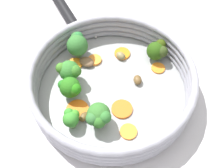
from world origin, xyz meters
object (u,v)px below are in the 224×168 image
Objects in this scene: carrot_slice_6 at (75,64)px; broccoli_floret_5 at (71,118)px; mushroom_piece_1 at (138,80)px; broccoli_floret_4 at (77,43)px; broccoli_floret_0 at (99,116)px; broccoli_floret_3 at (71,88)px; carrot_slice_2 at (77,110)px; mushroom_piece_0 at (121,56)px; carrot_slice_4 at (122,53)px; skillet at (112,90)px; carrot_slice_5 at (157,67)px; carrot_slice_0 at (128,132)px; mushroom_piece_2 at (84,117)px; carrot_slice_3 at (122,109)px; mushroom_piece_3 at (87,62)px; broccoli_floret_1 at (157,50)px; carrot_slice_1 at (94,60)px; broccoli_floret_2 at (69,71)px.

broccoli_floret_5 is at bearing 155.22° from carrot_slice_6.
mushroom_piece_1 reaches higher than carrot_slice_6.
broccoli_floret_0 is at bearing 168.78° from broccoli_floret_4.
broccoli_floret_3 is 2.10× the size of mushroom_piece_1.
carrot_slice_2 is 0.15m from mushroom_piece_0.
mushroom_piece_1 is (-0.08, 0.01, 0.01)m from carrot_slice_4.
skillet is at bearing -79.76° from carrot_slice_2.
broccoli_floret_4 is at bearing -30.23° from broccoli_floret_3.
carrot_slice_5 is (-0.07, -0.05, -0.00)m from carrot_slice_4.
carrot_slice_0 is 1.50× the size of mushroom_piece_2.
mushroom_piece_1 is at bearing -54.47° from carrot_slice_3.
broccoli_floret_0 is at bearing -165.97° from broccoli_floret_3.
mushroom_piece_0 is (0.10, -0.15, -0.02)m from broccoli_floret_5.
broccoli_floret_0 is (-0.01, 0.05, 0.03)m from carrot_slice_3.
broccoli_floret_4 reaches higher than skillet.
carrot_slice_6 is at bearing -15.71° from mushroom_piece_2.
mushroom_piece_0 is at bearing -72.20° from broccoli_floret_3.
carrot_slice_0 is 0.83× the size of broccoli_floret_5.
broccoli_floret_4 reaches higher than carrot_slice_3.
mushroom_piece_3 is (-0.01, -0.02, 0.00)m from carrot_slice_6.
mushroom_piece_0 reaches higher than carrot_slice_5.
broccoli_floret_1 is 0.96× the size of broccoli_floret_3.
carrot_slice_3 is at bearing -135.52° from broccoli_floret_3.
broccoli_floret_0 reaches higher than carrot_slice_4.
carrot_slice_1 is 0.64× the size of broccoli_floret_3.
broccoli_floret_2 is 2.48× the size of mushroom_piece_2.
broccoli_floret_3 is at bearing 149.77° from broccoli_floret_4.
carrot_slice_6 is at bearing 60.00° from carrot_slice_5.
broccoli_floret_3 is at bearing 14.03° from broccoli_floret_0.
mushroom_piece_1 is at bearing 179.51° from mushroom_piece_0.
broccoli_floret_5 is 1.15× the size of mushroom_piece_3.
broccoli_floret_2 reaches higher than broccoli_floret_5.
mushroom_piece_3 is (0.18, 0.00, 0.01)m from carrot_slice_0.
mushroom_piece_3 is (0.08, 0.13, 0.01)m from carrot_slice_5.
carrot_slice_1 is 0.59× the size of broccoli_floret_0.
broccoli_floret_0 reaches higher than carrot_slice_1.
mushroom_piece_3 reaches higher than carrot_slice_0.
carrot_slice_6 is 0.59× the size of broccoli_floret_2.
broccoli_floret_1 is 0.08m from mushroom_piece_0.
broccoli_floret_4 reaches higher than mushroom_piece_2.
broccoli_floret_1 is (0.04, -0.20, 0.02)m from carrot_slice_2.
broccoli_floret_5 is (-0.13, 0.06, 0.02)m from carrot_slice_6.
broccoli_floret_5 is at bearing 105.80° from broccoli_floret_1.
carrot_slice_5 is 0.57× the size of broccoli_floret_0.
carrot_slice_4 is 0.15m from broccoli_floret_3.
carrot_slice_3 is 0.07m from mushroom_piece_1.
broccoli_floret_3 is at bearing 0.31° from mushroom_piece_2.
skillet is 0.11m from broccoli_floret_5.
mushroom_piece_0 is (0.16, -0.07, 0.01)m from carrot_slice_0.
carrot_slice_5 is 0.19m from broccoli_floret_3.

